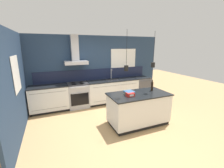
# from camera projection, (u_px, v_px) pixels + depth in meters

# --- Properties ---
(ground_plane) EXTENTS (16.00, 16.00, 0.00)m
(ground_plane) POSITION_uv_depth(u_px,v_px,m) (115.00, 123.00, 4.40)
(ground_plane) COLOR tan
(ground_plane) RESTS_ON ground
(wall_back) EXTENTS (5.60, 2.39, 2.60)m
(wall_back) POSITION_uv_depth(u_px,v_px,m) (94.00, 69.00, 5.84)
(wall_back) COLOR navy
(wall_back) RESTS_ON ground_plane
(wall_left) EXTENTS (0.08, 3.80, 2.60)m
(wall_left) POSITION_uv_depth(u_px,v_px,m) (17.00, 83.00, 3.79)
(wall_left) COLOR navy
(wall_left) RESTS_ON ground_plane
(counter_run_left) EXTENTS (1.27, 0.64, 0.91)m
(counter_run_left) POSITION_uv_depth(u_px,v_px,m) (49.00, 98.00, 5.15)
(counter_run_left) COLOR black
(counter_run_left) RESTS_ON ground_plane
(counter_run_sink) EXTENTS (2.07, 0.64, 1.33)m
(counter_run_sink) POSITION_uv_depth(u_px,v_px,m) (113.00, 91.00, 6.04)
(counter_run_sink) COLOR black
(counter_run_sink) RESTS_ON ground_plane
(oven_range) EXTENTS (0.72, 0.66, 0.91)m
(oven_range) POSITION_uv_depth(u_px,v_px,m) (78.00, 95.00, 5.51)
(oven_range) COLOR #B5B5BA
(oven_range) RESTS_ON ground_plane
(dishwasher) EXTENTS (0.63, 0.65, 0.91)m
(dishwasher) POSITION_uv_depth(u_px,v_px,m) (141.00, 87.00, 6.54)
(dishwasher) COLOR #4C4C51
(dishwasher) RESTS_ON ground_plane
(kitchen_island) EXTENTS (1.71, 0.90, 0.91)m
(kitchen_island) POSITION_uv_depth(u_px,v_px,m) (138.00, 109.00, 4.31)
(kitchen_island) COLOR black
(kitchen_island) RESTS_ON ground_plane
(bottle_on_island) EXTENTS (0.07, 0.07, 0.33)m
(bottle_on_island) POSITION_uv_depth(u_px,v_px,m) (152.00, 86.00, 4.45)
(bottle_on_island) COLOR black
(bottle_on_island) RESTS_ON kitchen_island
(book_stack) EXTENTS (0.27, 0.33, 0.10)m
(book_stack) POSITION_uv_depth(u_px,v_px,m) (129.00, 93.00, 4.11)
(book_stack) COLOR beige
(book_stack) RESTS_ON kitchen_island
(red_supply_box) EXTENTS (0.20, 0.17, 0.09)m
(red_supply_box) POSITION_uv_depth(u_px,v_px,m) (130.00, 94.00, 3.98)
(red_supply_box) COLOR red
(red_supply_box) RESTS_ON kitchen_island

